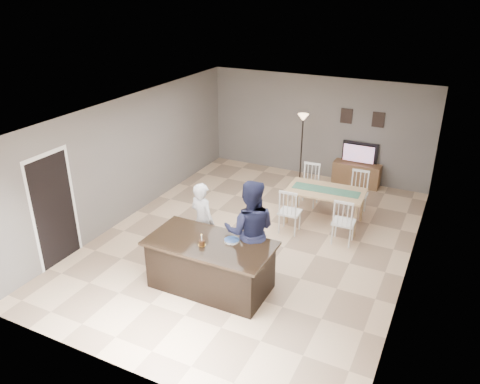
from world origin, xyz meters
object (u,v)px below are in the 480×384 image
at_px(tv_console, 356,174).
at_px(woman, 203,221).
at_px(plate_stack, 232,240).
at_px(birthday_cake, 202,243).
at_px(television, 359,153).
at_px(floor_lamp, 302,130).
at_px(kitchen_island, 211,265).
at_px(man, 250,231).
at_px(dining_table, 325,196).

bearing_deg(tv_console, woman, -110.78).
distance_m(tv_console, plate_stack, 5.49).
bearing_deg(birthday_cake, woman, 120.02).
xyz_separation_m(television, floor_lamp, (-1.39, -0.50, 0.56)).
xyz_separation_m(kitchen_island, man, (0.49, 0.55, 0.50)).
height_order(television, plate_stack, television).
height_order(man, dining_table, man).
height_order(tv_console, dining_table, dining_table).
height_order(television, woman, woman).
distance_m(woman, plate_stack, 1.12).
distance_m(kitchen_island, woman, 1.05).
bearing_deg(dining_table, tv_console, 83.89).
bearing_deg(kitchen_island, birthday_cake, -117.04).
height_order(television, floor_lamp, floor_lamp).
xyz_separation_m(man, birthday_cake, (-0.56, -0.69, -0.00)).
relative_size(tv_console, floor_lamp, 0.65).
bearing_deg(man, dining_table, -122.43).
bearing_deg(woman, man, -175.56).
relative_size(kitchen_island, floor_lamp, 1.17).
bearing_deg(plate_stack, birthday_cake, -140.34).
xyz_separation_m(kitchen_island, birthday_cake, (-0.07, -0.14, 0.49)).
bearing_deg(tv_console, birthday_cake, -102.56).
distance_m(woman, floor_lamp, 4.42).
relative_size(man, dining_table, 0.99).
height_order(tv_console, man, man).
bearing_deg(plate_stack, woman, 146.73).
bearing_deg(tv_console, dining_table, -93.45).
xyz_separation_m(tv_console, television, (0.00, 0.07, 0.56)).
xyz_separation_m(tv_console, dining_table, (-0.14, -2.36, 0.34)).
xyz_separation_m(tv_console, woman, (-1.81, -4.78, 0.48)).
bearing_deg(television, man, 82.02).
bearing_deg(plate_stack, tv_console, 80.71).
height_order(woman, floor_lamp, floor_lamp).
xyz_separation_m(television, dining_table, (-0.14, -2.43, -0.22)).
relative_size(man, floor_lamp, 1.03).
relative_size(kitchen_island, woman, 1.38).
bearing_deg(plate_stack, television, 80.83).
bearing_deg(dining_table, kitchen_island, -110.91).
height_order(plate_stack, floor_lamp, floor_lamp).
xyz_separation_m(woman, plate_stack, (0.93, -0.61, 0.14)).
bearing_deg(woman, kitchen_island, 144.61).
bearing_deg(birthday_cake, man, 51.05).
xyz_separation_m(tv_console, man, (-0.71, -5.02, 0.65)).
distance_m(tv_console, floor_lamp, 1.84).
bearing_deg(man, tv_console, -118.39).
bearing_deg(woman, dining_table, -107.77).
height_order(man, floor_lamp, man).
distance_m(woman, dining_table, 2.94).
height_order(man, birthday_cake, man).
relative_size(plate_stack, floor_lamp, 0.14).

